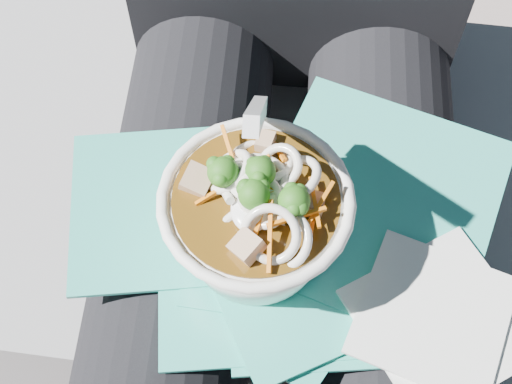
# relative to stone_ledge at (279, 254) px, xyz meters

# --- Properties ---
(stone_ledge) EXTENTS (1.03, 0.56, 0.48)m
(stone_ledge) POSITION_rel_stone_ledge_xyz_m (0.00, 0.00, 0.00)
(stone_ledge) COLOR slate
(stone_ledge) RESTS_ON ground
(lap) EXTENTS (0.34, 0.48, 0.15)m
(lap) POSITION_rel_stone_ledge_xyz_m (0.00, -0.15, 0.32)
(lap) COLOR black
(lap) RESTS_ON stone_ledge
(person_body) EXTENTS (0.34, 0.94, 1.03)m
(person_body) POSITION_rel_stone_ledge_xyz_m (0.00, -0.06, 0.34)
(person_body) COLOR black
(person_body) RESTS_ON ground
(plastic_bag) EXTENTS (0.40, 0.30, 0.01)m
(plastic_bag) POSITION_rel_stone_ledge_xyz_m (0.01, -0.17, 0.40)
(plastic_bag) COLOR teal
(plastic_bag) RESTS_ON lap
(napkins) EXTENTS (0.16, 0.16, 0.01)m
(napkins) POSITION_rel_stone_ledge_xyz_m (0.13, -0.23, 0.41)
(napkins) COLOR white
(napkins) RESTS_ON plastic_bag
(udon_bowl) EXTENTS (0.18, 0.18, 0.19)m
(udon_bowl) POSITION_rel_stone_ledge_xyz_m (-0.02, -0.18, 0.46)
(udon_bowl) COLOR white
(udon_bowl) RESTS_ON plastic_bag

